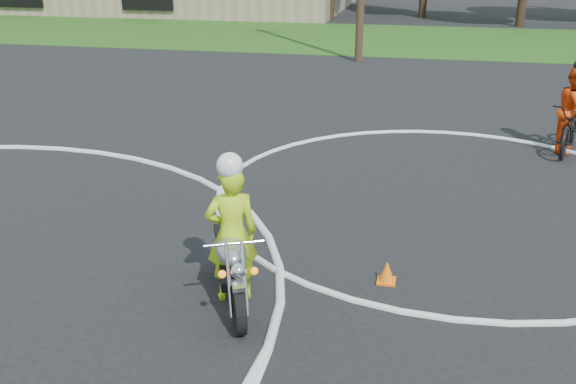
# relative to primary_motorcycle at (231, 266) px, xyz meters

# --- Properties ---
(grass_strip) EXTENTS (120.00, 10.00, 0.02)m
(grass_strip) POSITION_rel_primary_motorcycle_xyz_m (-5.34, 23.15, -0.49)
(grass_strip) COLOR #1E4714
(grass_strip) RESTS_ON ground
(course_markings) EXTENTS (19.05, 19.05, 0.12)m
(course_markings) POSITION_rel_primary_motorcycle_xyz_m (-3.17, 0.50, -0.49)
(course_markings) COLOR silver
(course_markings) RESTS_ON ground
(primary_motorcycle) EXTENTS (0.97, 1.82, 1.02)m
(primary_motorcycle) POSITION_rel_primary_motorcycle_xyz_m (0.00, 0.00, 0.00)
(primary_motorcycle) COLOR black
(primary_motorcycle) RESTS_ON ground
(rider_primary_grp) EXTENTS (0.74, 0.63, 1.90)m
(rider_primary_grp) POSITION_rel_primary_motorcycle_xyz_m (-0.02, 0.13, 0.42)
(rider_primary_grp) COLOR #B1DA16
(rider_primary_grp) RESTS_ON ground
(rider_second_grp) EXTENTS (1.29, 2.15, 1.95)m
(rider_second_grp) POSITION_rel_primary_motorcycle_xyz_m (5.17, 7.31, 0.19)
(rider_second_grp) COLOR black
(rider_second_grp) RESTS_ON ground
(traffic_cones) EXTENTS (21.91, 9.83, 0.30)m
(traffic_cones) POSITION_rel_primary_motorcycle_xyz_m (0.39, 1.12, -0.36)
(traffic_cones) COLOR orange
(traffic_cones) RESTS_ON ground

